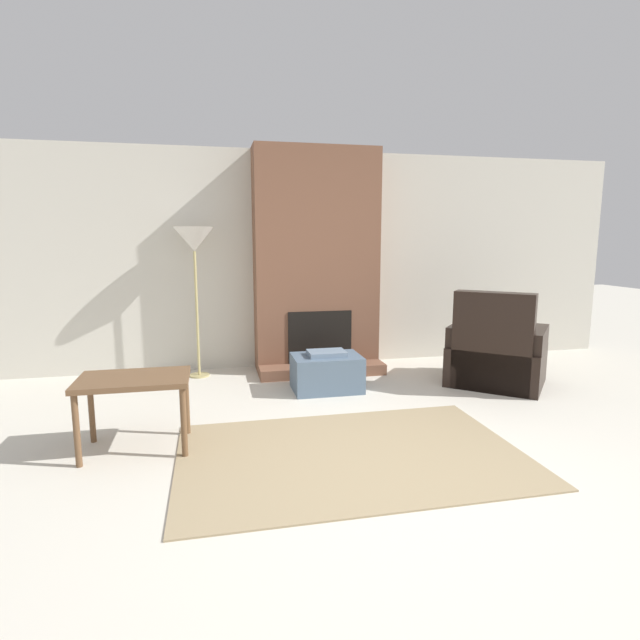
{
  "coord_description": "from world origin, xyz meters",
  "views": [
    {
      "loc": [
        -1.21,
        -2.76,
        1.56
      ],
      "look_at": [
        0.0,
        2.83,
        0.63
      ],
      "focal_mm": 28.0,
      "sensor_mm": 36.0,
      "label": 1
    }
  ],
  "objects": [
    {
      "name": "side_table",
      "position": [
        -1.8,
        0.99,
        0.49
      ],
      "size": [
        0.79,
        0.52,
        0.56
      ],
      "color": "brown",
      "rests_on": "ground_plane"
    },
    {
      "name": "fireplace",
      "position": [
        0.0,
        3.04,
        1.26
      ],
      "size": [
        1.45,
        0.74,
        2.6
      ],
      "color": "brown",
      "rests_on": "ground_plane"
    },
    {
      "name": "armchair",
      "position": [
        1.73,
        1.93,
        0.31
      ],
      "size": [
        1.28,
        1.27,
        1.03
      ],
      "rotation": [
        0.0,
        0.0,
        2.43
      ],
      "color": "black",
      "rests_on": "ground_plane"
    },
    {
      "name": "floor_lamp_left",
      "position": [
        -1.39,
        2.97,
        1.51
      ],
      "size": [
        0.44,
        0.44,
        1.69
      ],
      "color": "tan",
      "rests_on": "ground_plane"
    },
    {
      "name": "ottoman",
      "position": [
        -0.08,
        2.14,
        0.19
      ],
      "size": [
        0.7,
        0.5,
        0.42
      ],
      "color": "slate",
      "rests_on": "ground_plane"
    },
    {
      "name": "area_rug",
      "position": [
        -0.26,
        0.55,
        0.01
      ],
      "size": [
        2.49,
        1.64,
        0.01
      ],
      "primitive_type": "cube",
      "color": "#9E8966",
      "rests_on": "ground_plane"
    },
    {
      "name": "ground_plane",
      "position": [
        0.0,
        0.0,
        0.0
      ],
      "size": [
        24.0,
        24.0,
        0.0
      ],
      "primitive_type": "plane",
      "color": "beige"
    },
    {
      "name": "wall_back",
      "position": [
        0.0,
        3.31,
        1.3
      ],
      "size": [
        8.13,
        0.06,
        2.6
      ],
      "primitive_type": "cube",
      "color": "beige",
      "rests_on": "ground_plane"
    }
  ]
}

